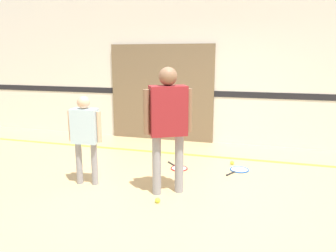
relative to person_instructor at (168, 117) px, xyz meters
The scene contains 10 objects.
ground_plane 1.03m from the person_instructor, ahead, with size 16.00×16.00×0.00m, color tan.
wall_back 2.83m from the person_instructor, 86.91° to the left, with size 16.00×0.07×3.20m.
wall_panel 2.86m from the person_instructor, 108.86° to the left, with size 2.23×0.05×2.02m.
floor_stripe 2.02m from the person_instructor, 85.10° to the left, with size 14.40×0.10×0.01m.
person_instructor is the anchor object (origin of this frame).
person_student_left 1.21m from the person_instructor, behind, with size 0.47×0.23×1.26m.
racket_spare_on_floor 1.74m from the person_instructor, 53.45° to the left, with size 0.41×0.53×0.03m.
racket_second_spare 1.40m from the person_instructor, 95.89° to the left, with size 0.46×0.46×0.03m.
tennis_ball_near_instructor 1.04m from the person_instructor, 96.68° to the right, with size 0.07×0.07×0.07m, color #CCE038.
tennis_ball_by_spare_racket 1.86m from the person_instructor, 62.97° to the left, with size 0.07×0.07×0.07m, color #CCE038.
Camera 1 is at (0.98, -3.93, 1.79)m, focal length 35.00 mm.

